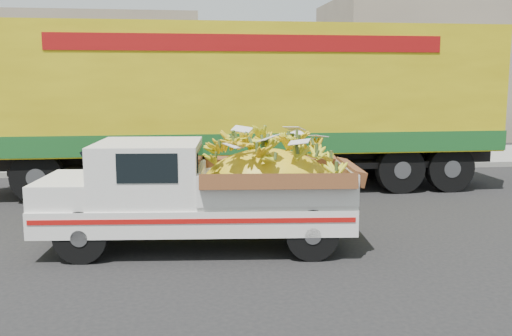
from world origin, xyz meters
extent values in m
plane|color=black|center=(0.00, 0.00, 0.00)|extent=(100.00, 100.00, 0.00)
cube|color=gray|center=(0.00, 7.81, 0.07)|extent=(60.00, 0.25, 0.15)
cube|color=gray|center=(0.00, 9.91, 0.07)|extent=(60.00, 4.00, 0.14)
cube|color=gray|center=(14.00, 16.81, 3.00)|extent=(14.00, 6.00, 6.00)
cylinder|color=black|center=(-1.20, 0.10, 0.38)|extent=(0.78, 0.29, 0.76)
cylinder|color=black|center=(-1.06, 1.55, 0.38)|extent=(0.78, 0.29, 0.76)
cylinder|color=black|center=(2.08, -0.23, 0.38)|extent=(0.78, 0.29, 0.76)
cylinder|color=black|center=(2.22, 1.23, 0.38)|extent=(0.78, 0.29, 0.76)
cube|color=silver|center=(0.46, 0.67, 0.55)|extent=(4.84, 2.16, 0.39)
cube|color=#A50F0C|center=(0.38, -0.18, 0.62)|extent=(4.58, 0.47, 0.07)
cube|color=silver|center=(-1.84, 0.90, 0.45)|extent=(0.27, 1.67, 0.14)
cube|color=silver|center=(-1.45, 0.86, 0.93)|extent=(1.00, 1.67, 0.36)
cube|color=silver|center=(-0.26, 0.74, 1.20)|extent=(1.70, 1.78, 0.90)
cube|color=black|center=(-0.24, -0.08, 1.37)|extent=(0.85, 0.09, 0.42)
cube|color=silver|center=(1.65, 0.55, 1.00)|extent=(2.46, 1.92, 0.51)
ellipsoid|color=#EAA614|center=(1.55, 0.56, 0.90)|extent=(2.20, 1.56, 1.28)
cylinder|color=black|center=(6.44, 4.34, 0.55)|extent=(1.10, 0.33, 1.10)
cylinder|color=black|center=(6.45, 6.34, 0.55)|extent=(1.10, 0.33, 1.10)
cylinder|color=black|center=(5.24, 4.34, 0.55)|extent=(1.10, 0.33, 1.10)
cylinder|color=black|center=(5.25, 6.34, 0.55)|extent=(1.10, 0.33, 1.10)
cylinder|color=black|center=(-2.76, 4.38, 0.55)|extent=(1.10, 0.33, 1.10)
cylinder|color=black|center=(-2.75, 6.38, 0.55)|extent=(1.10, 0.33, 1.10)
cube|color=black|center=(1.74, 5.36, 0.78)|extent=(12.00, 1.06, 0.36)
cube|color=gold|center=(1.74, 5.36, 2.38)|extent=(11.77, 2.56, 2.84)
cube|color=#17511E|center=(1.74, 5.36, 1.21)|extent=(11.83, 2.58, 0.45)
cube|color=maroon|center=(1.74, 4.10, 3.35)|extent=(8.40, 0.06, 0.35)
camera|label=1|loc=(0.18, -8.00, 2.58)|focal=40.00mm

